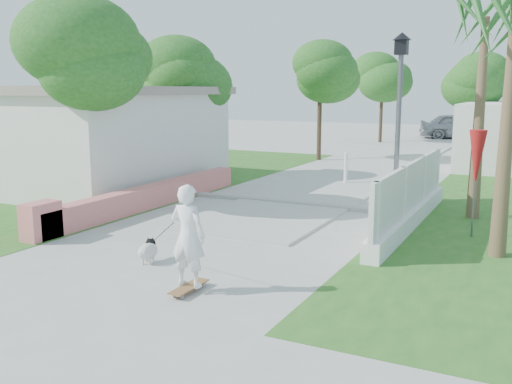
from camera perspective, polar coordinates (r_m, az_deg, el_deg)
The scene contains 19 objects.
ground at distance 10.63m, azimuth -9.14°, elevation -7.03°, with size 90.00×90.00×0.00m, color #B7B7B2.
path_strip at distance 29.00m, azimuth 14.65°, elevation 3.73°, with size 3.20×36.00×0.06m, color #B7B7B2.
curb at distance 15.72m, azimuth 3.73°, elevation -1.11°, with size 6.50×0.25×0.10m, color #999993.
grass_left at distance 21.01m, azimuth -11.90°, elevation 1.43°, with size 8.00×20.00×0.01m, color #2A621F.
pink_wall at distance 15.25m, azimuth -11.44°, elevation -0.64°, with size 0.45×8.20×0.80m.
house_left at distance 20.00m, azimuth -17.91°, elevation 5.43°, with size 8.40×7.40×3.23m.
lattice_fence at distance 13.70m, azimuth 15.28°, elevation -1.03°, with size 0.35×7.00×1.50m.
street_lamp at distance 14.06m, azimuth 14.05°, elevation 7.04°, with size 0.44×0.44×4.44m.
bollard at distance 19.27m, azimuth 8.97°, elevation 2.49°, with size 0.14×0.14×1.09m.
patio_umbrella at distance 12.84m, azimuth 21.20°, elevation 3.07°, with size 0.36×0.36×2.30m.
tree_left_near at distance 15.34m, azimuth -16.82°, elevation 12.37°, with size 3.60×3.60×5.28m.
tree_left_mid at distance 20.25m, azimuth -7.97°, elevation 11.14°, with size 3.20×3.20×4.85m.
tree_path_left at distance 25.80m, azimuth 6.47°, elevation 11.67°, with size 3.40×3.40×5.23m.
tree_path_right at distance 28.32m, azimuth 21.44°, elevation 10.24°, with size 3.00×3.00×4.79m.
tree_path_far at distance 35.30m, azimuth 12.55°, elevation 11.08°, with size 3.20×3.20×5.17m.
palm_far at distance 14.83m, azimuth 21.93°, elevation 14.74°, with size 1.80×1.80×5.30m.
skateboarder at distance 9.62m, azimuth -8.58°, elevation -4.14°, with size 1.81×1.59×1.71m.
dog at distance 10.65m, azimuth -10.72°, elevation -5.73°, with size 0.44×0.60×0.43m.
parked_car at distance 38.77m, azimuth 19.68°, elevation 6.21°, with size 1.97×4.91×1.67m, color #999CA0.
Camera 1 is at (6.00, -8.20, 3.12)m, focal length 40.00 mm.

